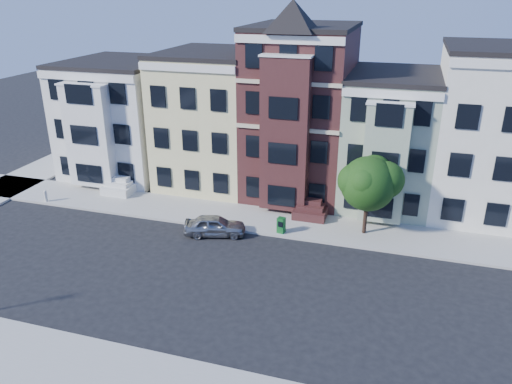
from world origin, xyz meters
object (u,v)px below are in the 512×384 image
(newspaper_box, at_px, (281,225))
(fire_hydrant, at_px, (46,197))
(parked_car, at_px, (215,226))
(street_tree, at_px, (368,187))

(newspaper_box, xyz_separation_m, fire_hydrant, (-17.64, -0.18, -0.16))
(newspaper_box, bearing_deg, parked_car, -150.58)
(newspaper_box, height_order, fire_hydrant, newspaper_box)
(parked_car, bearing_deg, newspaper_box, -88.59)
(street_tree, bearing_deg, newspaper_box, -163.41)
(parked_car, xyz_separation_m, newspaper_box, (4.02, 1.28, 0.00))
(street_tree, xyz_separation_m, newspaper_box, (-5.07, -1.51, -2.61))
(street_tree, distance_m, fire_hydrant, 22.94)
(street_tree, bearing_deg, parked_car, -162.93)
(street_tree, bearing_deg, fire_hydrant, -175.74)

